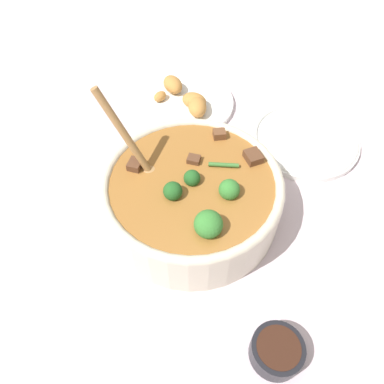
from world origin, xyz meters
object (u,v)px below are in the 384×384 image
at_px(stew_bowl, 192,195).
at_px(condiment_bowl, 277,350).
at_px(empty_plate, 304,139).
at_px(food_plate, 185,101).

distance_m(stew_bowl, condiment_bowl, 0.27).
bearing_deg(stew_bowl, empty_plate, -162.81).
bearing_deg(condiment_bowl, empty_plate, -126.16).
relative_size(stew_bowl, food_plate, 1.33).
relative_size(empty_plate, food_plate, 1.00).
bearing_deg(condiment_bowl, food_plate, -96.75).
bearing_deg(stew_bowl, condiment_bowl, 95.03).
height_order(empty_plate, food_plate, food_plate).
xyz_separation_m(empty_plate, food_plate, (0.19, -0.20, 0.00)).
height_order(stew_bowl, condiment_bowl, stew_bowl).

